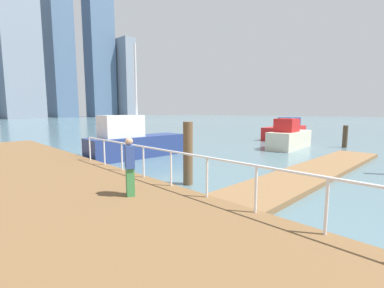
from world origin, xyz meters
The scene contains 14 objects.
ground_plane centered at (0.00, 20.00, 0.00)m, with size 300.00×300.00×0.00m, color slate.
floating_dock centered at (3.31, 10.84, 0.09)m, with size 13.63×2.00×0.18m, color olive.
dock_piling_0 centered at (8.83, 15.24, 0.97)m, with size 0.36×0.36×1.93m, color #473826.
dock_piling_1 centered at (11.68, 15.36, 0.87)m, with size 0.33×0.33×1.74m, color brown.
dock_piling_4 centered at (-1.72, 13.39, 1.13)m, with size 0.34×0.34×2.27m, color brown.
dock_piling_5 centered at (13.30, 12.46, 0.81)m, with size 0.34×0.34×1.62m, color #473826.
moored_boat_3 centered at (9.93, 15.13, 0.79)m, with size 4.83×2.02×2.14m.
moored_boat_4 centered at (16.57, 18.60, 0.77)m, with size 7.13×2.26×2.05m.
moored_boat_5 centered at (-0.10, 19.63, 0.91)m, with size 5.73×1.69×6.38m.
pedestrian_0 centered at (-4.51, 12.67, 1.20)m, with size 0.35×0.42×1.55m.
skyline_tower_3 centered at (15.63, 123.33, 29.21)m, with size 13.29×9.98×58.42m, color gray.
skyline_tower_4 centered at (35.90, 142.26, 41.13)m, with size 9.83×13.28×82.26m, color slate.
skyline_tower_5 centered at (54.47, 138.99, 32.43)m, with size 12.53×10.21×64.87m, color slate.
skyline_tower_6 centered at (65.24, 132.11, 20.28)m, with size 6.55×10.38×40.56m, color gray.
Camera 1 is at (-8.00, 6.75, 2.61)m, focal length 24.27 mm.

